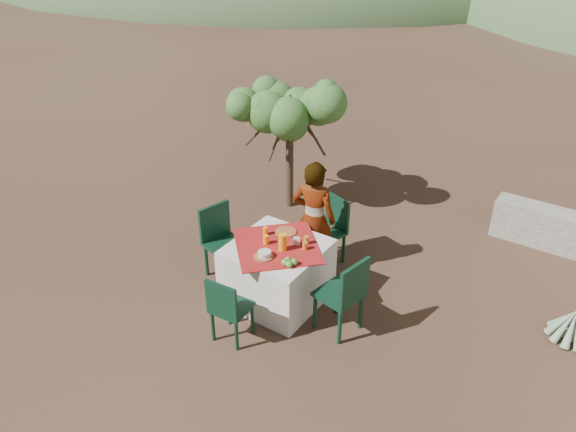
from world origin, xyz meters
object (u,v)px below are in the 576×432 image
object	(u,v)px
chair_near	(228,307)
chair_left	(221,238)
agave	(573,325)
table	(277,272)
person	(314,219)
juice_pitcher	(283,242)
shrub_tree	(295,118)
chair_right	(345,293)
chair_far	(331,227)

from	to	relation	value
chair_near	chair_left	size ratio (longest dim) A/B	0.87
chair_left	agave	bearing A→B (deg)	-58.81
table	person	xyz separation A→B (m)	(0.05, 0.72, 0.39)
chair_left	juice_pitcher	bearing A→B (deg)	-79.68
shrub_tree	agave	bearing A→B (deg)	-11.21
table	chair_left	xyz separation A→B (m)	(-0.88, 0.03, 0.15)
person	juice_pitcher	bearing A→B (deg)	83.38
table	shrub_tree	distance (m)	2.56
chair_near	chair_right	distance (m)	1.26
chair_right	juice_pitcher	bearing A→B (deg)	-81.26
table	shrub_tree	xyz separation A→B (m)	(-1.11, 2.05, 1.05)
chair_near	person	size ratio (longest dim) A/B	0.53
chair_near	person	distance (m)	1.65
table	shrub_tree	world-z (taller)	shrub_tree
agave	person	bearing A→B (deg)	-170.62
person	agave	xyz separation A→B (m)	(3.02, 0.50, -0.58)
chair_right	juice_pitcher	xyz separation A→B (m)	(-0.84, 0.04, 0.33)
table	chair_near	bearing A→B (deg)	-91.06
shrub_tree	juice_pitcher	distance (m)	2.48
table	juice_pitcher	world-z (taller)	juice_pitcher
chair_far	juice_pitcher	distance (m)	1.17
chair_right	shrub_tree	world-z (taller)	shrub_tree
agave	juice_pitcher	distance (m)	3.29
chair_far	table	bearing A→B (deg)	-76.91
juice_pitcher	table	bearing A→B (deg)	160.32
chair_left	shrub_tree	xyz separation A→B (m)	(-0.23, 2.02, 0.91)
chair_left	person	world-z (taller)	person
chair_right	person	world-z (taller)	person
chair_far	chair_near	distance (m)	1.97
chair_far	chair_near	world-z (taller)	chair_far
chair_far	chair_near	bearing A→B (deg)	-75.11
chair_near	chair_right	world-z (taller)	chair_right
chair_far	juice_pitcher	world-z (taller)	juice_pitcher
table	chair_far	xyz separation A→B (m)	(0.10, 1.08, 0.12)
chair_left	shrub_tree	size ratio (longest dim) A/B	0.52
chair_right	juice_pitcher	world-z (taller)	juice_pitcher
chair_far	shrub_tree	xyz separation A→B (m)	(-1.20, 0.97, 0.94)
table	chair_near	size ratio (longest dim) A/B	1.58
shrub_tree	juice_pitcher	xyz separation A→B (m)	(1.21, -2.09, -0.57)
chair_right	shrub_tree	size ratio (longest dim) A/B	0.53
chair_left	chair_far	bearing A→B (deg)	-28.61
chair_far	chair_right	world-z (taller)	chair_right
chair_far	person	bearing A→B (deg)	-79.54
chair_near	shrub_tree	distance (m)	3.29
chair_near	shrub_tree	xyz separation A→B (m)	(-1.09, 2.95, 0.98)
person	juice_pitcher	world-z (taller)	person
chair_right	agave	size ratio (longest dim) A/B	1.71
chair_right	person	size ratio (longest dim) A/B	0.62
chair_near	juice_pitcher	distance (m)	0.96
table	chair_left	size ratio (longest dim) A/B	1.37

